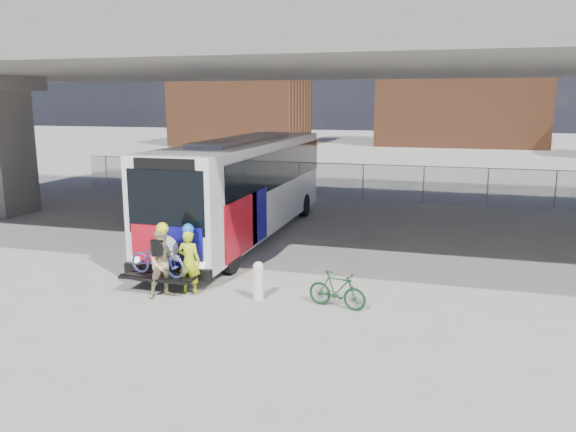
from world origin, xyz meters
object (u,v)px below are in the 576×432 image
at_px(bollard, 258,279).
at_px(bike_parked, 337,290).
at_px(cyclist_hivis, 189,260).
at_px(bus, 245,180).
at_px(cyclist_tan, 164,262).

distance_m(bollard, bike_parked, 2.03).
relative_size(bollard, cyclist_hivis, 0.54).
xyz_separation_m(bollard, cyclist_hivis, (-1.91, 0.00, 0.36)).
height_order(bus, cyclist_hivis, bus).
xyz_separation_m(cyclist_hivis, bike_parked, (3.94, 0.00, -0.45)).
relative_size(bollard, bike_parked, 0.67).
bearing_deg(bike_parked, cyclist_tan, 108.80).
xyz_separation_m(cyclist_hivis, cyclist_tan, (-0.48, -0.47, 0.03)).
distance_m(cyclist_hivis, cyclist_tan, 0.67).
height_order(bus, bollard, bus).
distance_m(bus, cyclist_hivis, 6.49).
bearing_deg(bike_parked, bollard, 102.71).
distance_m(bollard, cyclist_hivis, 1.94).
height_order(bollard, cyclist_hivis, cyclist_hivis).
bearing_deg(bollard, cyclist_tan, -168.85).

